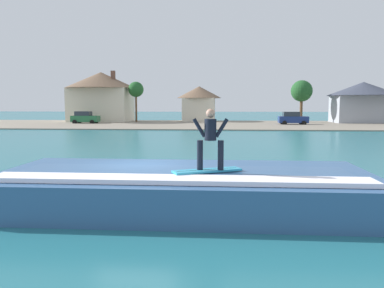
# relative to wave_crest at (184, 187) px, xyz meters

# --- Properties ---
(ground_plane) EXTENTS (260.00, 260.00, 0.00)m
(ground_plane) POSITION_rel_wave_crest_xyz_m (-1.54, 0.87, -0.53)
(ground_plane) COLOR #236A76
(wave_crest) EXTENTS (10.70, 4.74, 1.12)m
(wave_crest) POSITION_rel_wave_crest_xyz_m (0.00, 0.00, 0.00)
(wave_crest) COLOR #345C8C
(wave_crest) RESTS_ON ground_plane
(surfboard) EXTENTS (1.91, 1.21, 0.06)m
(surfboard) POSITION_rel_wave_crest_xyz_m (0.69, -0.64, 0.62)
(surfboard) COLOR #33A5CC
(surfboard) RESTS_ON wave_crest
(surfer) EXTENTS (0.97, 0.32, 1.64)m
(surfer) POSITION_rel_wave_crest_xyz_m (0.78, -0.67, 1.57)
(surfer) COLOR black
(surfer) RESTS_ON surfboard
(shoreline_bank) EXTENTS (120.00, 22.31, 0.12)m
(shoreline_bank) POSITION_rel_wave_crest_xyz_m (-1.54, 42.20, -0.47)
(shoreline_bank) COLOR gray
(shoreline_bank) RESTS_ON ground_plane
(car_near_shore) EXTENTS (3.94, 2.04, 1.86)m
(car_near_shore) POSITION_rel_wave_crest_xyz_m (-18.77, 43.14, 0.42)
(car_near_shore) COLOR #23663D
(car_near_shore) RESTS_ON ground_plane
(car_far_shore) EXTENTS (3.99, 2.05, 1.86)m
(car_far_shore) POSITION_rel_wave_crest_xyz_m (11.00, 42.53, 0.42)
(car_far_shore) COLOR navy
(car_far_shore) RESTS_ON ground_plane
(house_with_chimney) EXTENTS (11.49, 11.49, 8.11)m
(house_with_chimney) POSITION_rel_wave_crest_xyz_m (-18.22, 49.30, 4.14)
(house_with_chimney) COLOR beige
(house_with_chimney) RESTS_ON ground_plane
(house_gabled_white) EXTENTS (10.47, 10.47, 6.21)m
(house_gabled_white) POSITION_rel_wave_crest_xyz_m (22.36, 48.11, 3.22)
(house_gabled_white) COLOR #9EA3AD
(house_gabled_white) RESTS_ON ground_plane
(house_small_cottage) EXTENTS (7.30, 7.30, 5.80)m
(house_small_cottage) POSITION_rel_wave_crest_xyz_m (-2.52, 51.58, 2.77)
(house_small_cottage) COLOR beige
(house_small_cottage) RESTS_ON ground_plane
(tree_tall_bare) EXTENTS (3.28, 3.28, 6.56)m
(tree_tall_bare) POSITION_rel_wave_crest_xyz_m (13.47, 49.01, 4.33)
(tree_tall_bare) COLOR brown
(tree_tall_bare) RESTS_ON ground_plane
(tree_short_bushy) EXTENTS (2.38, 2.38, 6.37)m
(tree_short_bushy) POSITION_rel_wave_crest_xyz_m (-12.12, 47.48, 4.56)
(tree_short_bushy) COLOR brown
(tree_short_bushy) RESTS_ON ground_plane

